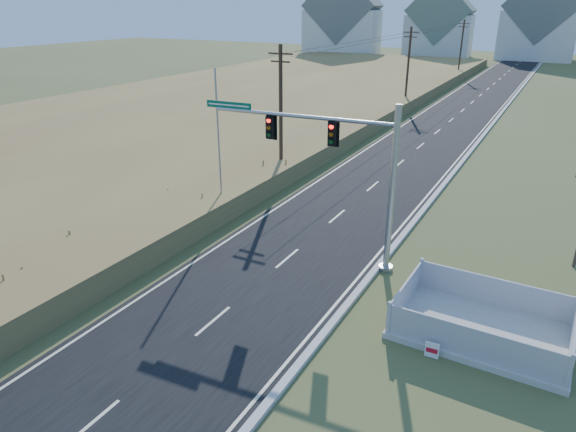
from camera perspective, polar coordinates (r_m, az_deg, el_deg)
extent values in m
plane|color=#485127|center=(21.86, -5.18, -9.08)|extent=(260.00, 260.00, 0.00)
cube|color=black|center=(67.16, 19.48, 11.55)|extent=(8.00, 180.00, 0.06)
cube|color=#B2AFA8|center=(66.63, 23.04, 11.03)|extent=(0.30, 180.00, 0.18)
cube|color=olive|center=(66.13, -3.48, 13.16)|extent=(38.00, 110.00, 1.30)
cylinder|color=#422D1E|center=(35.49, -0.81, 11.31)|extent=(0.26, 0.26, 9.00)
cube|color=#422D1E|center=(34.94, -0.84, 17.59)|extent=(1.80, 0.10, 0.10)
cube|color=#422D1E|center=(34.99, -0.84, 16.78)|extent=(1.40, 0.10, 0.10)
cylinder|color=#422D1E|center=(63.09, 13.18, 15.71)|extent=(0.26, 0.26, 9.00)
cube|color=#422D1E|center=(62.78, 13.51, 19.24)|extent=(1.80, 0.10, 0.10)
cube|color=#422D1E|center=(62.80, 13.47, 18.78)|extent=(1.40, 0.10, 0.10)
cylinder|color=#422D1E|center=(92.20, 18.66, 17.16)|extent=(0.26, 0.26, 9.00)
cube|color=#422D1E|center=(91.99, 18.98, 19.57)|extent=(1.80, 0.10, 0.10)
cube|color=#422D1E|center=(92.00, 18.94, 19.26)|extent=(1.40, 0.10, 0.10)
cube|color=silver|center=(125.31, 6.06, 19.53)|extent=(17.38, 13.12, 10.00)
cube|color=slate|center=(125.15, 6.18, 22.22)|extent=(17.69, 13.38, 16.29)
cube|color=silver|center=(126.79, 16.36, 18.60)|extent=(14.66, 10.95, 9.00)
cube|color=slate|center=(126.61, 16.65, 21.03)|extent=(14.93, 11.17, 14.26)
cube|color=silver|center=(127.79, 25.96, 17.58)|extent=(15.00, 10.00, 10.00)
cube|color=slate|center=(127.63, 26.44, 20.18)|extent=(15.27, 10.20, 15.27)
cylinder|color=#9EA0A5|center=(24.29, 10.79, -5.66)|extent=(0.65, 0.65, 0.22)
cylinder|color=#9EA0A5|center=(22.79, 11.46, 2.59)|extent=(0.28, 0.28, 7.64)
cylinder|color=#9EA0A5|center=(23.31, 1.41, 11.01)|extent=(8.72, 0.75, 0.17)
cube|color=black|center=(22.90, 4.94, 9.12)|extent=(0.36, 0.30, 1.05)
cube|color=black|center=(24.08, -1.99, 9.86)|extent=(0.36, 0.30, 1.05)
cube|color=#055B3D|center=(24.95, -6.61, 12.15)|extent=(2.40, 0.20, 0.33)
cube|color=#B7B5AD|center=(20.90, 20.62, -11.86)|extent=(6.31, 4.40, 0.24)
cube|color=#A8A9AD|center=(18.89, 19.76, -13.15)|extent=(5.89, 0.25, 1.18)
cube|color=#A8A9AD|center=(22.22, 21.84, -7.74)|extent=(5.89, 0.25, 1.18)
cube|color=#A8A9AD|center=(21.00, 12.97, -8.42)|extent=(0.19, 3.93, 1.18)
cube|color=#A8A9AD|center=(20.48, 29.11, -11.88)|extent=(0.19, 3.93, 1.18)
cube|color=white|center=(19.03, 15.70, -14.16)|extent=(0.49, 0.08, 0.60)
cube|color=red|center=(19.01, 15.68, -14.21)|extent=(0.39, 0.04, 0.17)
cylinder|color=#B7B5AD|center=(30.36, -7.30, 0.42)|extent=(0.37, 0.37, 0.17)
cylinder|color=#9EA0A5|center=(29.08, -7.70, 7.88)|extent=(0.10, 0.10, 8.31)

